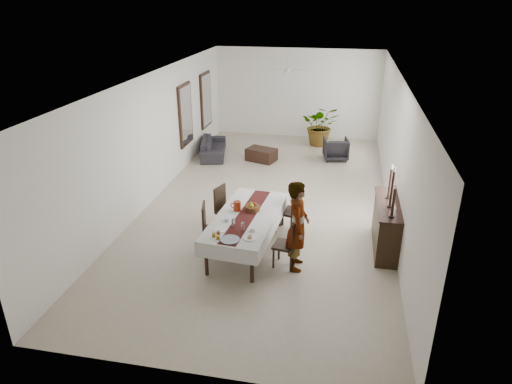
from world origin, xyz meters
The scene contains 87 objects.
floor centered at (0.00, 0.00, 0.00)m, with size 6.00×12.00×0.00m, color beige.
ceiling centered at (0.00, 0.00, 3.20)m, with size 6.00×12.00×0.02m, color white.
wall_back centered at (0.00, 6.00, 1.60)m, with size 6.00×0.02×3.20m, color white.
wall_front centered at (0.00, -6.00, 1.60)m, with size 6.00×0.02×3.20m, color white.
wall_left centered at (-3.00, 0.00, 1.60)m, with size 0.02×12.00×3.20m, color white.
wall_right centered at (3.00, 0.00, 1.60)m, with size 0.02×12.00×3.20m, color white.
dining_table_top centered at (-0.08, -2.43, 0.74)m, with size 1.03×2.46×0.05m, color black.
table_leg_fl centered at (-0.62, -3.56, 0.36)m, with size 0.07×0.07×0.72m, color black.
table_leg_fr centered at (0.28, -3.64, 0.36)m, with size 0.07×0.07×0.72m, color black.
table_leg_bl centered at (-0.43, -1.23, 0.36)m, with size 0.07×0.07×0.72m, color black.
table_leg_br centered at (0.47, -1.30, 0.36)m, with size 0.07×0.07×0.72m, color black.
tablecloth_top centered at (-0.08, -2.43, 0.78)m, with size 1.21×2.65×0.01m, color silver.
tablecloth_drape_left centered at (-0.67, -2.39, 0.63)m, with size 0.01×2.65×0.31m, color silver.
tablecloth_drape_right centered at (0.52, -2.48, 0.63)m, with size 0.01×2.65×0.31m, color white.
tablecloth_drape_near centered at (-0.18, -3.75, 0.63)m, with size 1.21×0.01×0.31m, color silver.
tablecloth_drape_far centered at (0.03, -1.12, 0.63)m, with size 1.21×0.01×0.31m, color silver.
table_runner centered at (-0.08, -2.43, 0.78)m, with size 0.36×2.57×0.00m, color #571B19.
red_pitcher centered at (-0.32, -2.26, 0.88)m, with size 0.15×0.15×0.21m, color maroon.
pitcher_handle centered at (-0.41, -2.25, 0.88)m, with size 0.12×0.12×0.02m, color maroon.
wine_glass_near centered at (-0.01, -3.11, 0.87)m, with size 0.07×0.07×0.17m, color silver.
wine_glass_mid centered at (-0.22, -2.99, 0.87)m, with size 0.07×0.07×0.17m, color silver.
teacup_right centered at (0.18, -3.07, 0.81)m, with size 0.09×0.09×0.06m, color silver.
saucer_right centered at (0.18, -3.07, 0.79)m, with size 0.15×0.15×0.01m, color silver.
teacup_left centered at (-0.41, -2.77, 0.81)m, with size 0.09×0.09×0.06m, color silver.
saucer_left centered at (-0.41, -2.77, 0.79)m, with size 0.15×0.15×0.01m, color silver.
plate_near_right centered at (0.19, -3.38, 0.79)m, with size 0.25×0.25×0.02m, color silver.
bread_near_right centered at (0.19, -3.38, 0.82)m, with size 0.09×0.09×0.09m, color tan.
plate_near_left centered at (-0.45, -3.18, 0.79)m, with size 0.25×0.25×0.02m, color white.
plate_far_left centered at (-0.36, -1.84, 0.79)m, with size 0.25×0.25×0.02m, color white.
serving_tray centered at (-0.16, -3.51, 0.79)m, with size 0.37×0.37×0.02m, color #46464C.
jam_jar_a centered at (-0.39, -3.52, 0.82)m, with size 0.07×0.07×0.08m, color #916515.
jam_jar_b centered at (-0.49, -3.45, 0.82)m, with size 0.07×0.07×0.08m, color #885B13.
jam_jar_c centered at (-0.43, -3.35, 0.82)m, with size 0.07×0.07×0.08m, color #903E14.
fruit_basket centered at (0.00, -2.18, 0.83)m, with size 0.31×0.31×0.10m, color brown.
fruit_red centered at (0.03, -2.16, 0.91)m, with size 0.09×0.09×0.09m, color maroon.
fruit_green centered at (-0.04, -2.15, 0.91)m, with size 0.08×0.08×0.08m, color #578427.
fruit_yellow centered at (-0.01, -2.23, 0.91)m, with size 0.09×0.09×0.09m, color yellow.
chair_right_near_seat centered at (0.80, -2.94, 0.45)m, with size 0.43×0.43×0.05m, color black.
chair_right_near_leg_fl centered at (0.95, -3.14, 0.21)m, with size 0.04×0.04×0.43m, color black.
chair_right_near_leg_fr centered at (1.00, -2.79, 0.21)m, with size 0.04×0.04×0.43m, color black.
chair_right_near_leg_bl centered at (0.60, -3.09, 0.21)m, with size 0.04×0.04×0.43m, color black.
chair_right_near_leg_br centered at (0.65, -2.74, 0.21)m, with size 0.04×0.04×0.43m, color black.
chair_right_near_back centered at (0.99, -2.97, 0.75)m, with size 0.43×0.04×0.55m, color black.
chair_right_far_seat centered at (0.65, -1.51, 0.50)m, with size 0.48×0.48×0.05m, color black.
chair_right_far_leg_fl centered at (0.78, -1.76, 0.24)m, with size 0.05×0.05×0.48m, color black.
chair_right_far_leg_fr centered at (0.90, -1.38, 0.24)m, with size 0.05×0.05×0.48m, color black.
chair_right_far_leg_bl centered at (0.40, -1.64, 0.24)m, with size 0.05×0.05×0.48m, color black.
chair_right_far_leg_br centered at (0.52, -1.26, 0.24)m, with size 0.05×0.05×0.48m, color black.
chair_right_far_back centered at (0.86, -1.58, 0.83)m, with size 0.48×0.04×0.61m, color black.
chair_left_near_seat centered at (-0.72, -2.66, 0.47)m, with size 0.45×0.45×0.05m, color black.
chair_left_near_leg_fl centered at (-0.94, -2.52, 0.22)m, with size 0.05×0.05×0.45m, color black.
chair_left_near_leg_fr centered at (-0.85, -2.88, 0.22)m, with size 0.05×0.05×0.45m, color black.
chair_left_near_leg_bl centered at (-0.58, -2.44, 0.22)m, with size 0.05×0.05×0.45m, color black.
chair_left_near_leg_br centered at (-0.50, -2.80, 0.22)m, with size 0.05×0.05×0.45m, color black.
chair_left_near_back centered at (-0.92, -2.70, 0.78)m, with size 0.45×0.04×0.57m, color black.
chair_left_far_seat centered at (-0.68, -1.70, 0.45)m, with size 0.43×0.43×0.05m, color black.
chair_left_far_leg_fl centered at (-0.79, -1.47, 0.21)m, with size 0.04×0.04×0.43m, color black.
chair_left_far_leg_fr centered at (-0.91, -1.81, 0.21)m, with size 0.04×0.04×0.43m, color black.
chair_left_far_leg_bl centered at (-0.46, -1.59, 0.21)m, with size 0.04×0.04×0.43m, color black.
chair_left_far_leg_br centered at (-0.57, -1.92, 0.21)m, with size 0.04×0.04×0.43m, color black.
chair_left_far_back centered at (-0.87, -1.63, 0.75)m, with size 0.43×0.04×0.55m, color black.
woman centered at (1.03, -2.95, 0.91)m, with size 0.66×0.44×1.82m, color gray.
sideboard_body centered at (2.78, -1.87, 0.50)m, with size 0.45×1.68×1.01m, color black.
sideboard_top centered at (2.78, -1.87, 1.02)m, with size 0.49×1.74×0.03m, color black.
candlestick_near_base centered at (2.78, -2.48, 1.06)m, with size 0.11×0.11×0.03m, color black.
candlestick_near_shaft centered at (2.78, -2.48, 1.35)m, with size 0.06×0.06×0.56m, color black.
candlestick_near_candle centered at (2.78, -2.48, 1.68)m, with size 0.04×0.04×0.09m, color white.
candlestick_mid_base centered at (2.78, -2.03, 1.06)m, with size 0.11×0.11×0.03m, color black.
candlestick_mid_shaft centered at (2.78, -2.03, 1.44)m, with size 0.06×0.06×0.73m, color black.
candlestick_mid_candle centered at (2.78, -2.03, 1.84)m, with size 0.04×0.04×0.09m, color white.
candlestick_far_base centered at (2.78, -1.59, 1.06)m, with size 0.11×0.11×0.03m, color black.
candlestick_far_shaft centered at (2.78, -1.59, 1.38)m, with size 0.06×0.06×0.61m, color black.
candlestick_far_candle centered at (2.78, -1.59, 1.73)m, with size 0.04×0.04×0.09m, color white.
sofa centered at (-2.43, 3.23, 0.28)m, with size 1.91×0.75×0.56m, color #2D2A2F.
armchair centered at (1.56, 3.61, 0.35)m, with size 0.75×0.78×0.71m, color #272429.
coffee_table centered at (-0.77, 3.02, 0.20)m, with size 0.90×0.60×0.40m, color black.
potted_plant centered at (0.97, 5.07, 0.71)m, with size 1.28×1.11×1.42m, color #275421.
mirror_frame_near centered at (-2.96, 2.20, 1.60)m, with size 0.06×1.05×1.85m, color black.
mirror_glass_near centered at (-2.92, 2.20, 1.60)m, with size 0.01×0.90×1.70m, color white.
mirror_frame_far centered at (-2.96, 4.30, 1.60)m, with size 0.06×1.05×1.85m, color black.
mirror_glass_far centered at (-2.92, 4.30, 1.60)m, with size 0.01×0.90×1.70m, color silver.
fan_rod centered at (0.00, 3.00, 3.10)m, with size 0.04×0.04×0.20m, color silver.
fan_hub centered at (0.00, 3.00, 2.90)m, with size 0.16×0.16×0.08m, color white.
fan_blade_n centered at (0.00, 3.35, 2.90)m, with size 0.10×0.55×0.01m, color white.
fan_blade_s centered at (0.00, 2.65, 2.90)m, with size 0.10×0.55×0.01m, color white.
fan_blade_e centered at (0.35, 3.00, 2.90)m, with size 0.55×0.10×0.01m, color silver.
fan_blade_w centered at (-0.35, 3.00, 2.90)m, with size 0.55×0.10×0.01m, color silver.
Camera 1 is at (1.73, -10.65, 5.00)m, focal length 32.00 mm.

